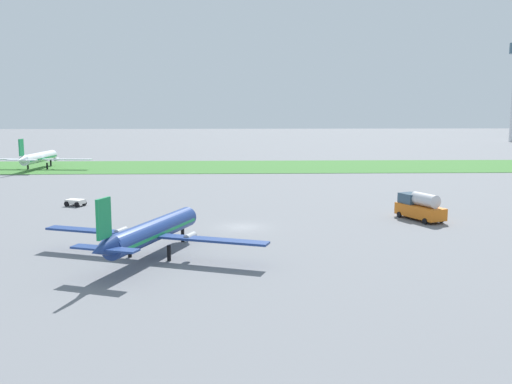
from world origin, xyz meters
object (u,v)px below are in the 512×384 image
object	(u,v)px
airplane_foreground_turboprop	(152,231)
baggage_cart_midfield	(75,202)
fuel_truck_near_gate	(420,207)
airplane_taxiing_turboprop	(38,158)

from	to	relation	value
airplane_foreground_turboprop	baggage_cart_midfield	distance (m)	30.96
fuel_truck_near_gate	baggage_cart_midfield	bearing A→B (deg)	52.65
airplane_taxiing_turboprop	fuel_truck_near_gate	world-z (taller)	airplane_taxiing_turboprop
airplane_foreground_turboprop	baggage_cart_midfield	size ratio (longest dim) A/B	7.18
baggage_cart_midfield	airplane_taxiing_turboprop	bearing A→B (deg)	-43.59
fuel_truck_near_gate	baggage_cart_midfield	xyz separation A→B (m)	(-43.41, 11.13, -1.01)
fuel_truck_near_gate	baggage_cart_midfield	size ratio (longest dim) A/B	2.41
airplane_foreground_turboprop	fuel_truck_near_gate	size ratio (longest dim) A/B	2.98
airplane_foreground_turboprop	baggage_cart_midfield	xyz separation A→B (m)	(-14.29, 27.41, -1.79)
airplane_taxiing_turboprop	fuel_truck_near_gate	xyz separation A→B (m)	(64.22, -58.52, -0.96)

